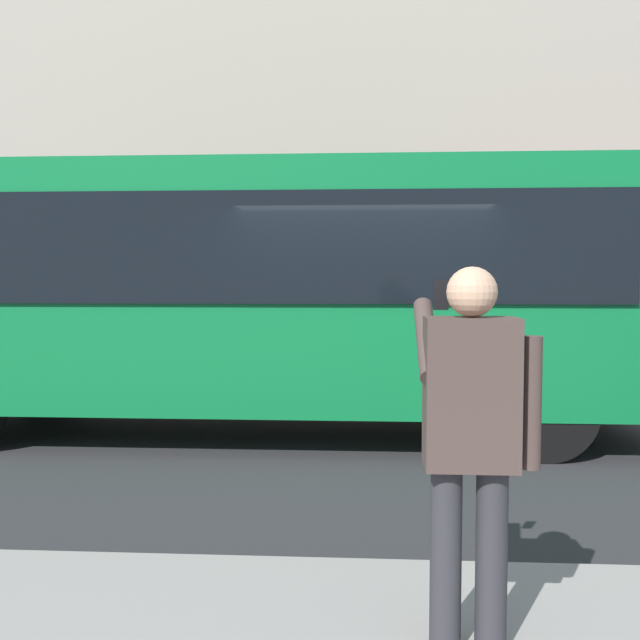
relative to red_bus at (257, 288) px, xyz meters
name	(u,v)px	position (x,y,z in m)	size (l,w,h in m)	color
ground_plane	(363,444)	(-1.23, 0.51, -1.68)	(60.00, 60.00, 0.00)	#2B2B2D
building_facade_far	(365,68)	(-1.24, -6.29, 4.30)	(28.00, 1.55, 12.00)	#A89E8E
red_bus	(257,288)	(0.00, 0.00, 0.00)	(9.05, 2.54, 3.08)	#0F7238
pedestrian_photographer	(471,429)	(-1.70, 4.99, -0.54)	(0.53, 0.52, 1.70)	#2D2D33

